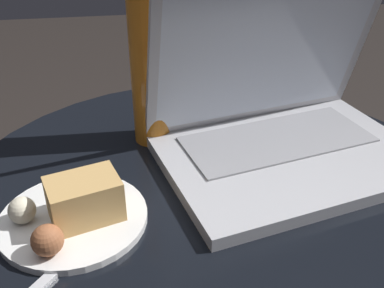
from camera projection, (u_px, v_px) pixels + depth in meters
table at (209, 268)px, 0.68m from camera, size 0.71×0.71×0.54m
laptop at (282, 121)px, 0.65m from camera, size 0.41×0.33×0.26m
beer_glass at (150, 60)px, 0.65m from camera, size 0.06×0.06×0.26m
snack_plate at (74, 211)px, 0.53m from camera, size 0.18×0.18×0.06m
fork at (77, 251)px, 0.49m from camera, size 0.13×0.16×0.00m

